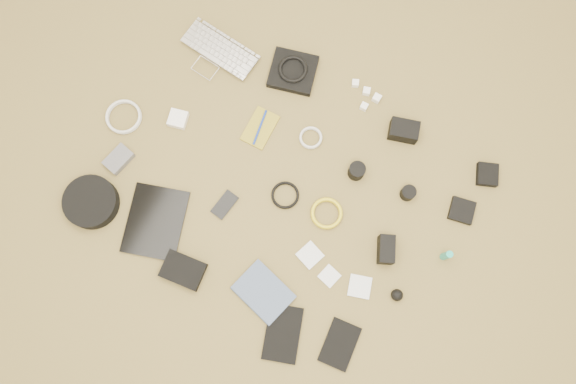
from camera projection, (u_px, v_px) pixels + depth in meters
The scene contains 34 objects.
room_shell at pixel (257, 24), 0.94m from camera, with size 4.04×4.04×2.58m.
laptop at pixel (214, 58), 2.26m from camera, with size 0.31×0.22×0.02m, color silver.
headphone_pouch at pixel (293, 72), 2.25m from camera, with size 0.18×0.17×0.03m, color black.
headphones at pixel (293, 69), 2.22m from camera, with size 0.12×0.12×0.01m, color black.
charger_a at pixel (355, 83), 2.24m from camera, with size 0.03×0.03×0.02m, color white.
charger_b at pixel (366, 91), 2.23m from camera, with size 0.03×0.03×0.03m, color white.
charger_c at pixel (377, 98), 2.22m from camera, with size 0.03×0.03×0.03m, color white.
charger_d at pixel (364, 107), 2.22m from camera, with size 0.03×0.03×0.03m, color white.
dslr_camera at pixel (404, 131), 2.18m from camera, with size 0.11×0.08×0.06m, color black.
lens_pouch at pixel (487, 175), 2.15m from camera, with size 0.08×0.09×0.03m, color black.
notebook_olive at pixel (260, 128), 2.21m from camera, with size 0.10×0.15×0.01m, color olive.
pen_blue at pixel (260, 127), 2.20m from camera, with size 0.01×0.01×0.15m, color #132E9C.
cable_white_a at pixel (311, 138), 2.20m from camera, with size 0.09×0.09×0.01m, color silver.
lens_a at pixel (357, 171), 2.14m from camera, with size 0.06×0.06×0.07m, color black.
lens_b at pixel (408, 193), 2.13m from camera, with size 0.06×0.06×0.05m, color black.
card_reader at pixel (462, 211), 2.13m from camera, with size 0.09×0.09×0.02m, color black.
power_brick at pixel (178, 119), 2.20m from camera, with size 0.07×0.07×0.03m, color white.
cable_white_b at pixel (124, 117), 2.21m from camera, with size 0.14×0.14×0.01m, color silver.
cable_black at pixel (285, 195), 2.15m from camera, with size 0.11×0.11×0.01m, color black.
cable_yellow at pixel (326, 214), 2.13m from camera, with size 0.12×0.12×0.01m, color gold.
flash at pixel (386, 250), 2.07m from camera, with size 0.06×0.10×0.08m, color black.
lens_cleaner at pixel (446, 255), 2.06m from camera, with size 0.03×0.03×0.09m, color teal.
battery_charger at pixel (119, 159), 2.17m from camera, with size 0.07×0.11×0.03m, color #56565B.
tablet at pixel (155, 222), 2.12m from camera, with size 0.21×0.27×0.01m, color black.
phone at pixel (225, 205), 2.14m from camera, with size 0.06×0.11×0.01m, color black.
filter_case_left at pixel (310, 255), 2.10m from camera, with size 0.08×0.08×0.01m, color silver.
filter_case_mid at pixel (329, 276), 2.08m from camera, with size 0.06×0.06×0.01m, color silver.
filter_case_right at pixel (360, 287), 2.07m from camera, with size 0.08×0.08×0.01m, color silver.
air_blower at pixel (397, 295), 2.05m from camera, with size 0.04×0.04×0.04m, color black.
headphone_case at pixel (91, 202), 2.12m from camera, with size 0.20×0.20×0.06m, color black.
drive_case at pixel (183, 270), 2.07m from camera, with size 0.15×0.11×0.04m, color black.
paperback at pixel (249, 307), 2.05m from camera, with size 0.15×0.20×0.02m, color #465676.
notebook_black_a at pixel (283, 333), 2.04m from camera, with size 0.12×0.20×0.01m, color black.
notebook_black_b at pixel (340, 344), 2.03m from camera, with size 0.11×0.17×0.01m, color black.
Camera 1 is at (0.27, -0.40, 2.11)m, focal length 35.00 mm.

